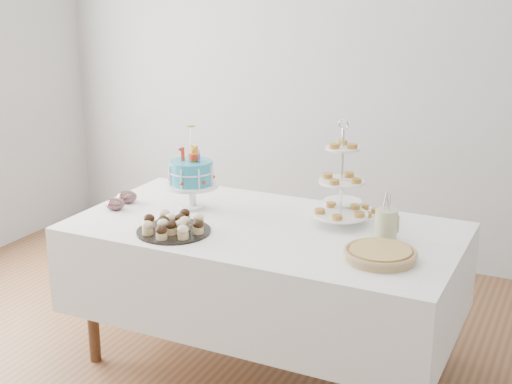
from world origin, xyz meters
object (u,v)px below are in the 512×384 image
at_px(pastry_plate, 362,212).
at_px(utensil_pitcher, 386,224).
at_px(jam_bowl_b, 127,197).
at_px(birthday_cake, 192,186).
at_px(tiered_stand, 342,182).
at_px(jam_bowl_a, 115,204).
at_px(table, 265,268).
at_px(cupcake_tray, 174,225).
at_px(plate_stack, 342,208).
at_px(pie, 380,254).

distance_m(pastry_plate, utensil_pitcher, 0.39).
bearing_deg(jam_bowl_b, birthday_cake, 12.01).
bearing_deg(tiered_stand, jam_bowl_a, -166.06).
bearing_deg(utensil_pitcher, pastry_plate, 115.97).
relative_size(tiered_stand, pastry_plate, 2.35).
bearing_deg(jam_bowl_a, jam_bowl_b, 97.13).
bearing_deg(birthday_cake, table, -15.45).
xyz_separation_m(cupcake_tray, pastry_plate, (0.74, 0.65, -0.03)).
bearing_deg(jam_bowl_b, utensil_pitcher, 1.73).
xyz_separation_m(table, pastry_plate, (0.38, 0.37, 0.24)).
xyz_separation_m(cupcake_tray, plate_stack, (0.65, 0.61, -0.00)).
relative_size(birthday_cake, jam_bowl_a, 4.25).
relative_size(table, cupcake_tray, 5.31).
height_order(jam_bowl_a, jam_bowl_b, jam_bowl_b).
height_order(birthday_cake, tiered_stand, tiered_stand).
height_order(cupcake_tray, jam_bowl_b, cupcake_tray).
bearing_deg(cupcake_tray, jam_bowl_b, 149.12).
height_order(table, jam_bowl_b, jam_bowl_b).
distance_m(pie, utensil_pitcher, 0.25).
bearing_deg(birthday_cake, jam_bowl_a, -155.06).
xyz_separation_m(cupcake_tray, tiered_stand, (0.69, 0.45, 0.18)).
height_order(birthday_cake, utensil_pitcher, birthday_cake).
xyz_separation_m(birthday_cake, utensil_pitcher, (1.07, -0.03, -0.04)).
bearing_deg(pie, tiered_stand, 131.17).
bearing_deg(jam_bowl_b, plate_stack, 15.70).
height_order(table, utensil_pitcher, utensil_pitcher).
distance_m(birthday_cake, jam_bowl_b, 0.39).
bearing_deg(pastry_plate, pie, -64.99).
xyz_separation_m(birthday_cake, pie, (1.12, -0.27, -0.09)).
xyz_separation_m(pie, pastry_plate, (-0.26, 0.56, -0.01)).
bearing_deg(pastry_plate, jam_bowl_b, -163.44).
bearing_deg(utensil_pitcher, tiered_stand, 148.06).
xyz_separation_m(pie, tiered_stand, (-0.31, 0.35, 0.19)).
relative_size(cupcake_tray, plate_stack, 1.80).
height_order(birthday_cake, plate_stack, birthday_cake).
bearing_deg(jam_bowl_b, pie, -7.39).
bearing_deg(table, utensil_pitcher, 4.83).
relative_size(birthday_cake, jam_bowl_b, 3.92).
distance_m(birthday_cake, cupcake_tray, 0.39).
relative_size(cupcake_tray, tiered_stand, 0.67).
height_order(plate_stack, utensil_pitcher, utensil_pitcher).
height_order(birthday_cake, pie, birthday_cake).
bearing_deg(tiered_stand, table, -153.21).
height_order(table, pastry_plate, pastry_plate).
relative_size(tiered_stand, jam_bowl_a, 5.14).
xyz_separation_m(birthday_cake, cupcake_tray, (0.12, -0.37, -0.08)).
distance_m(cupcake_tray, pastry_plate, 0.99).
bearing_deg(jam_bowl_b, pastry_plate, 16.56).
bearing_deg(cupcake_tray, table, 38.34).
xyz_separation_m(table, birthday_cake, (-0.47, 0.09, 0.35)).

